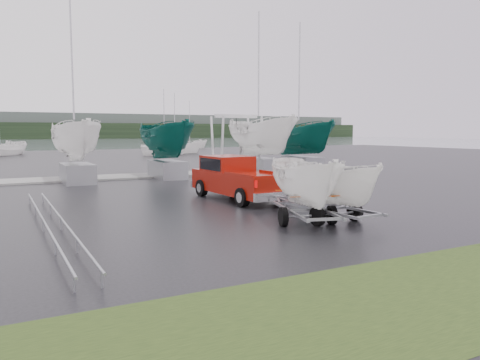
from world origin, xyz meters
TOP-DOWN VIEW (x-y plane):
  - ground_plane at (0.00, 0.00)m, footprint 120.00×120.00m
  - lake at (0.00, 100.00)m, footprint 300.00×300.00m
  - dock at (0.00, 13.00)m, footprint 30.00×3.00m
  - treeline at (0.00, 170.00)m, footprint 300.00×8.00m
  - far_hill at (0.00, 178.00)m, footprint 300.00×6.00m
  - pickup_truck at (-1.16, 1.36)m, footprint 2.30×5.66m
  - trailer_hitched at (-0.81, -4.90)m, footprint 1.81×3.66m
  - trailer_parked at (-1.74, -4.72)m, footprint 2.15×3.79m
  - boat_hoist at (4.92, 13.00)m, footprint 3.30×2.18m
  - keelboat_0 at (-6.30, 11.00)m, footprint 2.45×3.20m
  - keelboat_1 at (-0.89, 11.20)m, footprint 2.46×3.20m
  - keelboat_2 at (5.87, 11.00)m, footprint 2.82×3.20m
  - keelboat_3 at (9.45, 11.30)m, footprint 2.57×3.20m
  - mast_rack_0 at (-9.00, 1.00)m, footprint 0.56×6.50m
  - mast_rack_1 at (-9.00, -5.00)m, footprint 0.56×6.50m
  - moored_boat_1 at (-9.78, 46.92)m, footprint 4.24×4.23m
  - moored_boat_2 at (8.06, 38.26)m, footprint 2.92×2.87m
  - moored_boat_3 at (19.15, 57.90)m, footprint 3.06×3.03m
  - moored_boat_5 at (0.91, 61.02)m, footprint 3.92×3.96m
  - moored_boat_6 at (11.04, 42.77)m, footprint 3.87×3.84m

SIDE VIEW (x-z plane):
  - lake at x=0.00m, z-range -0.01..-0.01m
  - ground_plane at x=0.00m, z-range 0.00..0.00m
  - moored_boat_1 at x=-9.78m, z-range -5.96..5.97m
  - moored_boat_5 at x=0.91m, z-range -5.93..5.93m
  - moored_boat_6 at x=11.04m, z-range -5.84..5.84m
  - moored_boat_2 at x=8.06m, z-range -5.61..5.62m
  - moored_boat_3 at x=19.15m, z-range -5.47..5.49m
  - dock at x=0.00m, z-range -0.01..0.11m
  - mast_rack_0 at x=-9.00m, z-range 0.32..0.38m
  - mast_rack_1 at x=-9.00m, z-range 0.32..0.38m
  - pickup_truck at x=-1.16m, z-range 0.04..1.89m
  - trailer_hitched at x=-0.81m, z-range 0.20..4.71m
  - trailer_parked at x=-1.74m, z-range 0.21..5.10m
  - boat_hoist at x=4.92m, z-range 0.61..4.73m
  - treeline at x=0.00m, z-range 0.00..6.00m
  - keelboat_0 at x=-6.30m, z-range -1.42..9.20m
  - keelboat_1 at x=-0.89m, z-range 0.09..7.73m
  - keelboat_3 at x=9.45m, z-range -1.29..9.45m
  - keelboat_2 at x=5.87m, z-range -1.01..9.99m
  - far_hill at x=0.00m, z-range 0.00..10.00m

